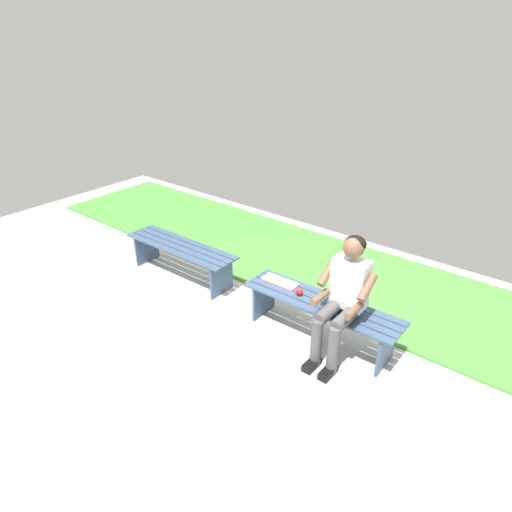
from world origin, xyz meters
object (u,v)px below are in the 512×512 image
(person_seated, at_px, (343,296))
(apple, at_px, (299,292))
(book_open, at_px, (280,282))
(bench_near, at_px, (321,311))
(bench_far, at_px, (181,253))

(person_seated, xyz_separation_m, apple, (0.53, -0.07, -0.20))
(apple, bearing_deg, book_open, -14.73)
(apple, bearing_deg, person_seated, 172.65)
(bench_near, xyz_separation_m, book_open, (0.55, -0.05, 0.12))
(bench_near, height_order, apple, apple)
(bench_far, bearing_deg, book_open, -178.22)
(bench_near, bearing_deg, bench_far, -0.00)
(book_open, bearing_deg, apple, 164.23)
(bench_near, height_order, book_open, book_open)
(bench_near, distance_m, bench_far, 2.09)
(person_seated, bearing_deg, book_open, -10.10)
(bench_far, height_order, person_seated, person_seated)
(person_seated, bearing_deg, apple, -7.35)
(bench_far, relative_size, person_seated, 1.29)
(person_seated, height_order, apple, person_seated)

